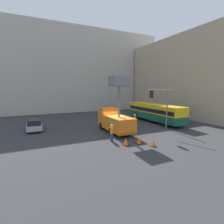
{
  "coord_description": "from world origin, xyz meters",
  "views": [
    {
      "loc": [
        -9.45,
        -19.72,
        5.55
      ],
      "look_at": [
        0.15,
        0.55,
        2.47
      ],
      "focal_mm": 28.0,
      "sensor_mm": 36.0,
      "label": 1
    }
  ],
  "objects": [
    {
      "name": "traffic_cone_near_truck",
      "position": [
        -1.17,
        -5.4,
        0.34
      ],
      "size": [
        0.63,
        0.63,
        0.72
      ],
      "color": "black",
      "rests_on": "ground_plane"
    },
    {
      "name": "building_backdrop_side",
      "position": [
        20.71,
        5.55,
        7.72
      ],
      "size": [
        10.0,
        28.0,
        15.43
      ],
      "color": "tan",
      "rests_on": "ground_plane"
    },
    {
      "name": "building_backdrop_far",
      "position": [
        0.0,
        24.87,
        9.7
      ],
      "size": [
        44.0,
        10.0,
        19.4
      ],
      "color": "#BCB2A3",
      "rests_on": "ground_plane"
    },
    {
      "name": "traffic_light_pole",
      "position": [
        5.92,
        -2.18,
        3.82
      ],
      "size": [
        3.74,
        3.49,
        5.57
      ],
      "color": "slate",
      "rests_on": "ground_plane"
    },
    {
      "name": "traffic_cone_mid_road",
      "position": [
        1.09,
        -6.79,
        0.29
      ],
      "size": [
        0.54,
        0.54,
        0.62
      ],
      "color": "black",
      "rests_on": "ground_plane"
    },
    {
      "name": "ground_plane",
      "position": [
        0.0,
        0.0,
        0.0
      ],
      "size": [
        120.0,
        120.0,
        0.0
      ],
      "primitive_type": "plane",
      "color": "#333335"
    },
    {
      "name": "utility_truck",
      "position": [
        0.15,
        -0.23,
        1.55
      ],
      "size": [
        2.26,
        6.35,
        6.9
      ],
      "color": "orange",
      "rests_on": "ground_plane"
    },
    {
      "name": "road_worker_near_truck",
      "position": [
        -1.81,
        -3.53,
        0.9
      ],
      "size": [
        0.38,
        0.38,
        1.8
      ],
      "rotation": [
        0.0,
        0.0,
        3.3
      ],
      "color": "navy",
      "rests_on": "ground_plane"
    },
    {
      "name": "parked_car_curbside",
      "position": [
        -9.11,
        5.26,
        0.74
      ],
      "size": [
        1.82,
        4.75,
        1.45
      ],
      "color": "#A8A8B2",
      "rests_on": "ground_plane"
    },
    {
      "name": "city_bus",
      "position": [
        9.07,
        3.03,
        1.73
      ],
      "size": [
        2.52,
        11.64,
        2.92
      ],
      "rotation": [
        0.0,
        0.0,
        1.58
      ],
      "color": "#145638",
      "rests_on": "ground_plane"
    },
    {
      "name": "traffic_cone_far_side",
      "position": [
        0.28,
        -5.52,
        0.35
      ],
      "size": [
        0.65,
        0.65,
        0.74
      ],
      "color": "black",
      "rests_on": "ground_plane"
    },
    {
      "name": "road_worker_directing",
      "position": [
        3.95,
        0.99,
        0.98
      ],
      "size": [
        0.38,
        0.38,
        1.94
      ],
      "rotation": [
        0.0,
        0.0,
        1.19
      ],
      "color": "navy",
      "rests_on": "ground_plane"
    }
  ]
}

